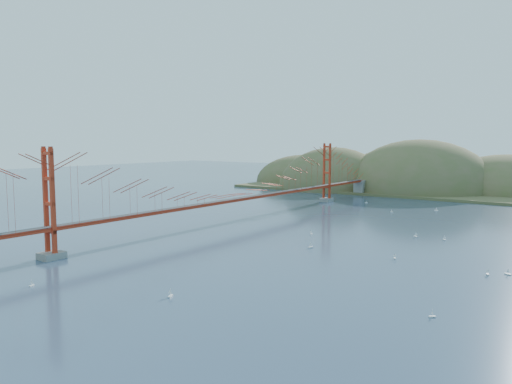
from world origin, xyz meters
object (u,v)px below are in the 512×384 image
Objects in this scene: sailboat_1 at (395,257)px; sailboat_2 at (508,273)px; bridge at (233,175)px; sailboat_0 at (311,233)px.

sailboat_2 is at bearing 0.70° from sailboat_1.
bridge reaches higher than sailboat_0.
bridge is 150.45× the size of sailboat_1.
sailboat_1 is at bearing -179.30° from sailboat_2.
sailboat_1 is (28.88, -8.96, -6.86)m from bridge.
bridge is at bearing 167.42° from sailboat_2.
bridge is 16.77m from sailboat_0.
bridge reaches higher than sailboat_1.
sailboat_0 is at bearing 165.36° from sailboat_2.
sailboat_0 is 25.29m from sailboat_2.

